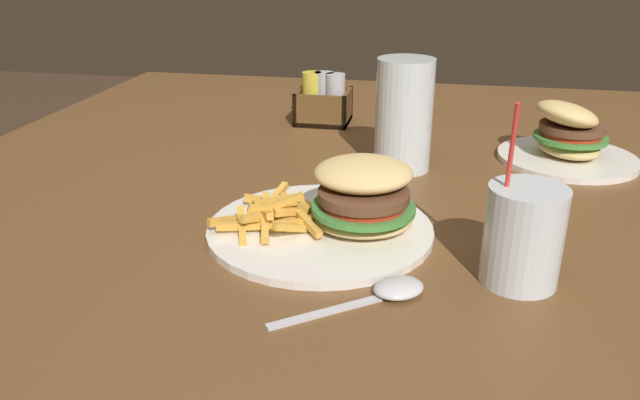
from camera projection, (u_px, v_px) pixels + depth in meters
dining_table at (416, 236)px, 1.06m from camera, size 1.60×1.37×0.75m
meal_plate_near at (341, 211)px, 0.79m from camera, size 0.29×0.29×0.10m
beer_glass at (404, 120)px, 1.00m from camera, size 0.09×0.09×0.18m
juice_glass at (522, 240)px, 0.67m from camera, size 0.08×0.08×0.20m
spoon at (392, 290)px, 0.66m from camera, size 0.16×0.13×0.02m
meal_plate_far at (568, 140)px, 1.05m from camera, size 0.23×0.23×0.11m
condiment_caddy at (324, 102)px, 1.27m from camera, size 0.11×0.10×0.10m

